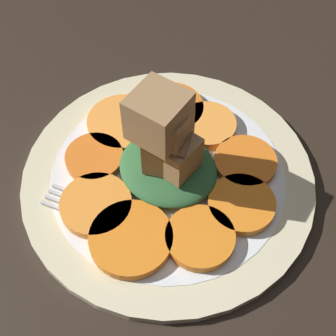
# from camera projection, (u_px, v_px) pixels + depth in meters

# --- Properties ---
(table_slab) EXTENTS (1.20, 1.20, 0.02)m
(table_slab) POSITION_uv_depth(u_px,v_px,m) (168.00, 186.00, 0.48)
(table_slab) COLOR black
(table_slab) RESTS_ON ground
(plate) EXTENTS (0.29, 0.29, 0.01)m
(plate) POSITION_uv_depth(u_px,v_px,m) (168.00, 177.00, 0.46)
(plate) COLOR beige
(plate) RESTS_ON table_slab
(carrot_slice_0) EXTENTS (0.06, 0.06, 0.01)m
(carrot_slice_0) POSITION_uv_depth(u_px,v_px,m) (241.00, 204.00, 0.43)
(carrot_slice_0) COLOR orange
(carrot_slice_0) RESTS_ON plate
(carrot_slice_1) EXTENTS (0.06, 0.06, 0.01)m
(carrot_slice_1) POSITION_uv_depth(u_px,v_px,m) (245.00, 162.00, 0.46)
(carrot_slice_1) COLOR orange
(carrot_slice_1) RESTS_ON plate
(carrot_slice_2) EXTENTS (0.06, 0.06, 0.01)m
(carrot_slice_2) POSITION_uv_depth(u_px,v_px,m) (210.00, 126.00, 0.49)
(carrot_slice_2) COLOR #F99539
(carrot_slice_2) RESTS_ON plate
(carrot_slice_3) EXTENTS (0.07, 0.07, 0.01)m
(carrot_slice_3) POSITION_uv_depth(u_px,v_px,m) (170.00, 109.00, 0.50)
(carrot_slice_3) COLOR orange
(carrot_slice_3) RESTS_ON plate
(carrot_slice_4) EXTENTS (0.07, 0.07, 0.01)m
(carrot_slice_4) POSITION_uv_depth(u_px,v_px,m) (122.00, 123.00, 0.49)
(carrot_slice_4) COLOR #F99439
(carrot_slice_4) RESTS_ON plate
(carrot_slice_5) EXTENTS (0.06, 0.06, 0.01)m
(carrot_slice_5) POSITION_uv_depth(u_px,v_px,m) (94.00, 158.00, 0.46)
(carrot_slice_5) COLOR orange
(carrot_slice_5) RESTS_ON plate
(carrot_slice_6) EXTENTS (0.07, 0.07, 0.01)m
(carrot_slice_6) POSITION_uv_depth(u_px,v_px,m) (96.00, 205.00, 0.43)
(carrot_slice_6) COLOR orange
(carrot_slice_6) RESTS_ON plate
(carrot_slice_7) EXTENTS (0.07, 0.07, 0.01)m
(carrot_slice_7) POSITION_uv_depth(u_px,v_px,m) (131.00, 239.00, 0.41)
(carrot_slice_7) COLOR orange
(carrot_slice_7) RESTS_ON plate
(carrot_slice_8) EXTENTS (0.06, 0.06, 0.01)m
(carrot_slice_8) POSITION_uv_depth(u_px,v_px,m) (200.00, 238.00, 0.41)
(carrot_slice_8) COLOR orange
(carrot_slice_8) RESTS_ON plate
(center_pile) EXTENTS (0.10, 0.09, 0.11)m
(center_pile) POSITION_uv_depth(u_px,v_px,m) (168.00, 150.00, 0.43)
(center_pile) COLOR #2D6033
(center_pile) RESTS_ON plate
(fork) EXTENTS (0.17, 0.06, 0.00)m
(fork) POSITION_uv_depth(u_px,v_px,m) (125.00, 222.00, 0.43)
(fork) COLOR silver
(fork) RESTS_ON plate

